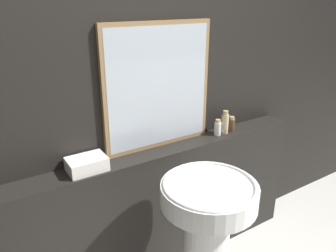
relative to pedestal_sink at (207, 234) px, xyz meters
name	(u,v)px	position (x,y,z in m)	size (l,w,h in m)	color
wall_back	(145,96)	(-0.03, 0.62, 0.65)	(8.00, 0.06, 2.50)	black
vanity_counter	(157,212)	(-0.03, 0.49, -0.14)	(2.29, 0.18, 0.91)	black
pedestal_sink	(207,234)	(0.00, 0.00, 0.00)	(0.52, 0.52, 0.93)	white
mirror	(159,87)	(0.04, 0.57, 0.71)	(0.75, 0.03, 0.79)	#937047
towel_stack	(87,164)	(-0.48, 0.49, 0.36)	(0.21, 0.15, 0.08)	silver
shampoo_bottle	(218,128)	(0.48, 0.49, 0.37)	(0.05, 0.05, 0.12)	white
conditioner_bottle	(225,123)	(0.54, 0.49, 0.39)	(0.05, 0.05, 0.17)	#C6B284
lotion_bottle	(232,124)	(0.61, 0.49, 0.37)	(0.05, 0.05, 0.11)	#4C3823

